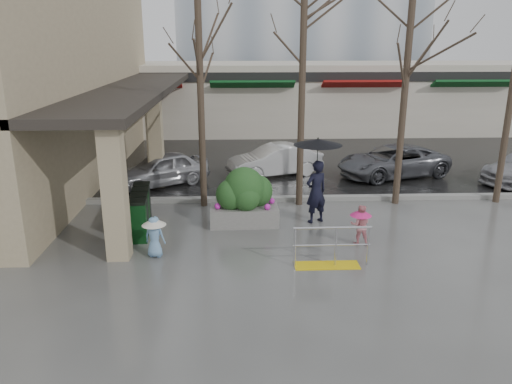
{
  "coord_description": "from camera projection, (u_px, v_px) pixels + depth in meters",
  "views": [
    {
      "loc": [
        -0.9,
        -12.34,
        5.35
      ],
      "look_at": [
        -0.37,
        0.83,
        1.3
      ],
      "focal_mm": 35.0,
      "sensor_mm": 36.0,
      "label": 1
    }
  ],
  "objects": [
    {
      "name": "curb",
      "position": [
        263.0,
        199.0,
        17.19
      ],
      "size": [
        120.0,
        0.3,
        0.15
      ],
      "primitive_type": "cube",
      "color": "gray",
      "rests_on": "ground"
    },
    {
      "name": "child_blue",
      "position": [
        154.0,
        233.0,
        12.64
      ],
      "size": [
        0.62,
        0.62,
        1.08
      ],
      "rotation": [
        0.0,
        0.0,
        2.9
      ],
      "color": "#719ECA",
      "rests_on": "ground"
    },
    {
      "name": "car_b",
      "position": [
        275.0,
        160.0,
        20.28
      ],
      "size": [
        4.05,
        2.51,
        1.26
      ],
      "primitive_type": "imported",
      "rotation": [
        0.0,
        0.0,
        -1.24
      ],
      "color": "silver",
      "rests_on": "ground"
    },
    {
      "name": "storefront_row",
      "position": [
        284.0,
        97.0,
        30.04
      ],
      "size": [
        34.0,
        6.74,
        4.0
      ],
      "color": "beige",
      "rests_on": "ground"
    },
    {
      "name": "woman",
      "position": [
        317.0,
        173.0,
        14.8
      ],
      "size": [
        1.44,
        1.44,
        2.62
      ],
      "rotation": [
        0.0,
        0.0,
        3.59
      ],
      "color": "black",
      "rests_on": "ground"
    },
    {
      "name": "canopy_slab",
      "position": [
        137.0,
        84.0,
        19.78
      ],
      "size": [
        2.8,
        18.0,
        0.25
      ],
      "primitive_type": "cube",
      "color": "#2D2823",
      "rests_on": "pillar_front"
    },
    {
      "name": "pillar_back",
      "position": [
        155.0,
        141.0,
        18.46
      ],
      "size": [
        0.55,
        0.55,
        3.5
      ],
      "primitive_type": "cube",
      "color": "tan",
      "rests_on": "ground"
    },
    {
      "name": "tree_midwest",
      "position": [
        303.0,
        43.0,
        15.34
      ],
      "size": [
        3.2,
        3.2,
        7.0
      ],
      "color": "#382B21",
      "rests_on": "ground"
    },
    {
      "name": "ground",
      "position": [
        271.0,
        247.0,
        13.39
      ],
      "size": [
        120.0,
        120.0,
        0.0
      ],
      "primitive_type": "plane",
      "color": "#51514F",
      "rests_on": "ground"
    },
    {
      "name": "handrail",
      "position": [
        330.0,
        252.0,
        12.19
      ],
      "size": [
        1.9,
        0.5,
        1.03
      ],
      "color": "yellow",
      "rests_on": "ground"
    },
    {
      "name": "pillar_front",
      "position": [
        115.0,
        192.0,
        12.25
      ],
      "size": [
        0.55,
        0.55,
        3.5
      ],
      "primitive_type": "cube",
      "color": "tan",
      "rests_on": "ground"
    },
    {
      "name": "planter",
      "position": [
        244.0,
        197.0,
        14.84
      ],
      "size": [
        2.04,
        1.19,
        1.77
      ],
      "rotation": [
        0.0,
        0.0,
        0.02
      ],
      "color": "slate",
      "rests_on": "ground"
    },
    {
      "name": "near_building",
      "position": [
        29.0,
        75.0,
        19.51
      ],
      "size": [
        6.0,
        18.0,
        8.0
      ],
      "primitive_type": "cube",
      "color": "tan",
      "rests_on": "ground"
    },
    {
      "name": "car_a",
      "position": [
        160.0,
        169.0,
        18.88
      ],
      "size": [
        3.92,
        3.23,
        1.26
      ],
      "primitive_type": "imported",
      "rotation": [
        0.0,
        0.0,
        -1.01
      ],
      "color": "#B1B1B6",
      "rests_on": "ground"
    },
    {
      "name": "tree_west",
      "position": [
        199.0,
        48.0,
        15.26
      ],
      "size": [
        3.2,
        3.2,
        6.8
      ],
      "color": "#382B21",
      "rests_on": "ground"
    },
    {
      "name": "news_boxes",
      "position": [
        141.0,
        211.0,
        14.39
      ],
      "size": [
        0.7,
        2.17,
        1.19
      ],
      "rotation": [
        0.0,
        0.0,
        0.1
      ],
      "color": "#0D3A15",
      "rests_on": "ground"
    },
    {
      "name": "street_asphalt",
      "position": [
        249.0,
        120.0,
        34.4
      ],
      "size": [
        120.0,
        36.0,
        0.01
      ],
      "primitive_type": "cube",
      "color": "black",
      "rests_on": "ground"
    },
    {
      "name": "car_c",
      "position": [
        393.0,
        161.0,
        20.12
      ],
      "size": [
        4.95,
        3.35,
        1.26
      ],
      "primitive_type": "imported",
      "rotation": [
        0.0,
        0.0,
        -1.27
      ],
      "color": "#5C5E64",
      "rests_on": "ground"
    },
    {
      "name": "child_pink",
      "position": [
        360.0,
        222.0,
        13.42
      ],
      "size": [
        0.61,
        0.59,
        1.11
      ],
      "rotation": [
        0.0,
        0.0,
        2.97
      ],
      "color": "pink",
      "rests_on": "ground"
    },
    {
      "name": "tree_mideast",
      "position": [
        408.0,
        55.0,
        15.58
      ],
      "size": [
        3.2,
        3.2,
        6.5
      ],
      "color": "#382B21",
      "rests_on": "ground"
    }
  ]
}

